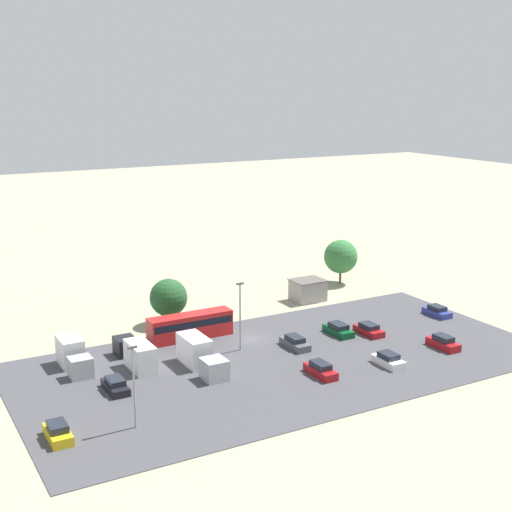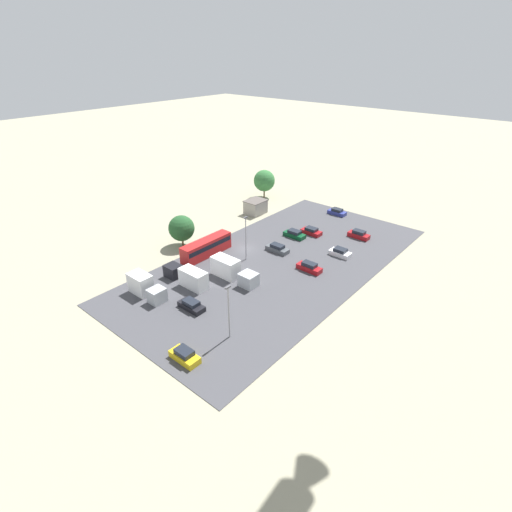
{
  "view_description": "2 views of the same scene",
  "coord_description": "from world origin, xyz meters",
  "px_view_note": "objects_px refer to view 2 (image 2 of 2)",
  "views": [
    {
      "loc": [
        41.62,
        76.06,
        31.59
      ],
      "look_at": [
        11.85,
        22.78,
        17.12
      ],
      "focal_mm": 50.0,
      "sensor_mm": 36.0,
      "label": 1
    },
    {
      "loc": [
        52.08,
        47.15,
        35.85
      ],
      "look_at": [
        4.38,
        6.6,
        2.56
      ],
      "focal_mm": 28.0,
      "sensor_mm": 36.0,
      "label": 2
    }
  ],
  "objects_px": {
    "shed_building": "(256,207)",
    "bus": "(206,247)",
    "parked_car_3": "(191,305)",
    "parked_truck_0": "(188,276)",
    "parked_car_0": "(340,253)",
    "parked_car_6": "(311,231)",
    "parked_car_1": "(277,249)",
    "parked_car_8": "(337,212)",
    "parked_car_2": "(294,234)",
    "parked_car_4": "(359,235)",
    "parked_truck_2": "(232,270)",
    "parked_truck_1": "(145,287)",
    "parked_car_7": "(185,356)",
    "parked_car_5": "(309,267)"
  },
  "relations": [
    {
      "from": "parked_car_7",
      "to": "parked_car_4",
      "type": "bearing_deg",
      "value": 0.52
    },
    {
      "from": "parked_car_3",
      "to": "parked_truck_0",
      "type": "height_order",
      "value": "parked_truck_0"
    },
    {
      "from": "parked_car_3",
      "to": "parked_car_6",
      "type": "relative_size",
      "value": 1.01
    },
    {
      "from": "parked_car_4",
      "to": "parked_car_7",
      "type": "xyz_separation_m",
      "value": [
        47.67,
        0.43,
        0.01
      ]
    },
    {
      "from": "parked_car_6",
      "to": "parked_truck_1",
      "type": "relative_size",
      "value": 0.61
    },
    {
      "from": "parked_car_8",
      "to": "parked_car_2",
      "type": "bearing_deg",
      "value": 178.74
    },
    {
      "from": "parked_car_3",
      "to": "parked_car_4",
      "type": "xyz_separation_m",
      "value": [
        -39.62,
        7.39,
        0.07
      ]
    },
    {
      "from": "parked_car_1",
      "to": "parked_car_8",
      "type": "xyz_separation_m",
      "value": [
        -24.37,
        -0.95,
        -0.02
      ]
    },
    {
      "from": "parked_car_2",
      "to": "shed_building",
      "type": "bearing_deg",
      "value": 71.45
    },
    {
      "from": "bus",
      "to": "parked_car_6",
      "type": "bearing_deg",
      "value": 64.79
    },
    {
      "from": "parked_car_0",
      "to": "parked_car_6",
      "type": "relative_size",
      "value": 0.94
    },
    {
      "from": "shed_building",
      "to": "parked_truck_1",
      "type": "distance_m",
      "value": 39.57
    },
    {
      "from": "parked_car_7",
      "to": "parked_car_1",
      "type": "bearing_deg",
      "value": 16.72
    },
    {
      "from": "parked_car_1",
      "to": "parked_truck_1",
      "type": "relative_size",
      "value": 0.64
    },
    {
      "from": "parked_car_0",
      "to": "parked_car_4",
      "type": "bearing_deg",
      "value": -173.52
    },
    {
      "from": "shed_building",
      "to": "parked_car_5",
      "type": "relative_size",
      "value": 1.06
    },
    {
      "from": "parked_car_0",
      "to": "parked_car_6",
      "type": "distance_m",
      "value": 10.7
    },
    {
      "from": "parked_car_2",
      "to": "parked_truck_0",
      "type": "bearing_deg",
      "value": 173.86
    },
    {
      "from": "bus",
      "to": "parked_truck_0",
      "type": "xyz_separation_m",
      "value": [
        9.22,
        5.18,
        -0.33
      ]
    },
    {
      "from": "parked_car_6",
      "to": "parked_car_7",
      "type": "bearing_deg",
      "value": -168.16
    },
    {
      "from": "parked_car_4",
      "to": "parked_truck_2",
      "type": "xyz_separation_m",
      "value": [
        29.04,
        -8.91,
        0.85
      ]
    },
    {
      "from": "parked_car_6",
      "to": "parked_car_8",
      "type": "bearing_deg",
      "value": 6.43
    },
    {
      "from": "parked_car_3",
      "to": "parked_car_5",
      "type": "distance_m",
      "value": 22.61
    },
    {
      "from": "shed_building",
      "to": "bus",
      "type": "xyz_separation_m",
      "value": [
        22.56,
        6.94,
        0.21
      ]
    },
    {
      "from": "parked_car_8",
      "to": "parked_truck_1",
      "type": "height_order",
      "value": "parked_truck_1"
    },
    {
      "from": "bus",
      "to": "parked_car_7",
      "type": "xyz_separation_m",
      "value": [
        21.71,
        18.89,
        -1.07
      ]
    },
    {
      "from": "parked_car_8",
      "to": "parked_truck_1",
      "type": "bearing_deg",
      "value": 173.34
    },
    {
      "from": "parked_car_8",
      "to": "parked_truck_2",
      "type": "bearing_deg",
      "value": -178.27
    },
    {
      "from": "parked_car_6",
      "to": "parked_truck_0",
      "type": "relative_size",
      "value": 0.49
    },
    {
      "from": "parked_car_2",
      "to": "parked_car_4",
      "type": "relative_size",
      "value": 1.04
    },
    {
      "from": "parked_car_2",
      "to": "parked_car_6",
      "type": "distance_m",
      "value": 4.0
    },
    {
      "from": "parked_car_6",
      "to": "parked_truck_2",
      "type": "distance_m",
      "value": 24.17
    },
    {
      "from": "parked_car_2",
      "to": "parked_truck_1",
      "type": "xyz_separation_m",
      "value": [
        33.37,
        -5.49,
        0.89
      ]
    },
    {
      "from": "parked_car_5",
      "to": "parked_truck_2",
      "type": "bearing_deg",
      "value": 141.37
    },
    {
      "from": "parked_truck_0",
      "to": "parked_truck_2",
      "type": "distance_m",
      "value": 7.54
    },
    {
      "from": "shed_building",
      "to": "parked_truck_2",
      "type": "xyz_separation_m",
      "value": [
        25.64,
        16.5,
        -0.03
      ]
    },
    {
      "from": "parked_car_2",
      "to": "bus",
      "type": "bearing_deg",
      "value": 155.32
    },
    {
      "from": "parked_car_5",
      "to": "parked_car_7",
      "type": "relative_size",
      "value": 1.09
    },
    {
      "from": "parked_car_5",
      "to": "parked_car_3",
      "type": "bearing_deg",
      "value": 161.52
    },
    {
      "from": "parked_car_1",
      "to": "parked_truck_1",
      "type": "bearing_deg",
      "value": -14.78
    },
    {
      "from": "parked_car_0",
      "to": "parked_car_3",
      "type": "relative_size",
      "value": 0.93
    },
    {
      "from": "parked_car_8",
      "to": "parked_truck_1",
      "type": "relative_size",
      "value": 0.59
    },
    {
      "from": "parked_car_0",
      "to": "parked_car_8",
      "type": "relative_size",
      "value": 0.97
    },
    {
      "from": "bus",
      "to": "parked_car_3",
      "type": "relative_size",
      "value": 2.5
    },
    {
      "from": "parked_truck_1",
      "to": "parked_truck_2",
      "type": "relative_size",
      "value": 0.79
    },
    {
      "from": "parked_car_7",
      "to": "parked_truck_0",
      "type": "bearing_deg",
      "value": 47.66
    },
    {
      "from": "shed_building",
      "to": "parked_car_6",
      "type": "distance_m",
      "value": 16.96
    },
    {
      "from": "parked_car_6",
      "to": "parked_car_5",
      "type": "bearing_deg",
      "value": -147.97
    },
    {
      "from": "parked_car_2",
      "to": "parked_truck_2",
      "type": "bearing_deg",
      "value": -175.83
    },
    {
      "from": "parked_car_4",
      "to": "parked_car_7",
      "type": "height_order",
      "value": "parked_car_7"
    }
  ]
}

